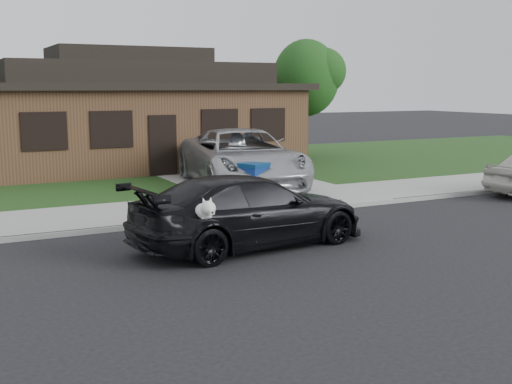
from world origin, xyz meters
name	(u,v)px	position (x,y,z in m)	size (l,w,h in m)	color
ground	(149,272)	(0.00, 0.00, 0.00)	(120.00, 120.00, 0.00)	black
sidewalk	(87,218)	(0.00, 5.00, 0.06)	(60.00, 3.00, 0.12)	gray
curb	(102,230)	(0.00, 3.50, 0.06)	(60.00, 0.12, 0.12)	gray
lawn	(38,178)	(0.00, 13.00, 0.07)	(60.00, 13.00, 0.13)	#193814
driveway	(226,177)	(6.00, 10.00, 0.07)	(4.50, 13.00, 0.14)	gray
sedan	(249,211)	(2.42, 0.89, 0.74)	(5.29, 2.72, 1.47)	black
minivan	(242,158)	(5.40, 7.47, 1.04)	(2.99, 6.49, 1.80)	#B0B3B8
recycling_bin	(254,183)	(4.49, 4.80, 0.67)	(0.85, 0.85, 1.09)	navy
house	(130,115)	(4.00, 15.00, 2.13)	(12.60, 8.60, 4.65)	#422B1C
tree_1	(310,77)	(12.14, 14.40, 3.71)	(3.15, 3.00, 5.25)	#332114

